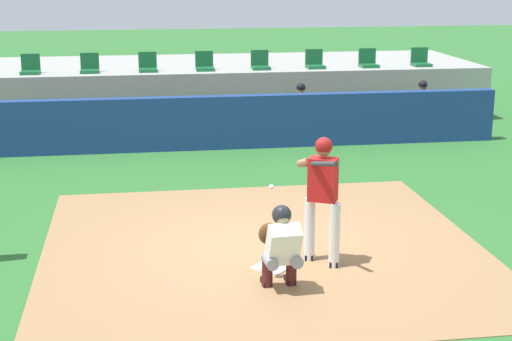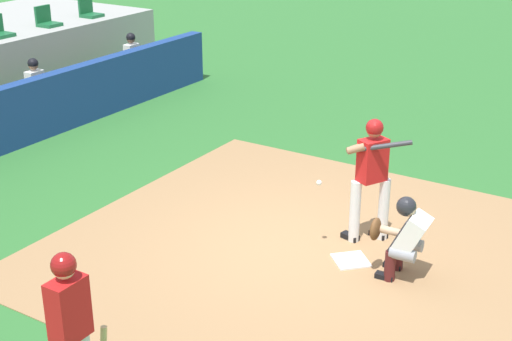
# 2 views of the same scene
# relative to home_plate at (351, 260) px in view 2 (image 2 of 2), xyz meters

# --- Properties ---
(ground_plane) EXTENTS (80.00, 80.00, 0.00)m
(ground_plane) POSITION_rel_home_plate_xyz_m (0.00, 0.80, -0.02)
(ground_plane) COLOR #2D6B2D
(dirt_infield) EXTENTS (6.40, 6.40, 0.01)m
(dirt_infield) POSITION_rel_home_plate_xyz_m (0.00, 0.80, -0.02)
(dirt_infield) COLOR #9E754C
(dirt_infield) RESTS_ON ground
(home_plate) EXTENTS (0.62, 0.62, 0.02)m
(home_plate) POSITION_rel_home_plate_xyz_m (0.00, 0.00, 0.00)
(home_plate) COLOR white
(home_plate) RESTS_ON dirt_infield
(batter_at_plate) EXTENTS (0.56, 0.90, 1.80)m
(batter_at_plate) POSITION_rel_home_plate_xyz_m (0.69, 0.08, 1.01)
(batter_at_plate) COLOR silver
(batter_at_plate) RESTS_ON ground
(catcher_crouched) EXTENTS (0.50, 1.63, 1.13)m
(catcher_crouched) POSITION_rel_home_plate_xyz_m (-0.02, -0.70, 0.59)
(catcher_crouched) COLOR gray
(catcher_crouched) RESTS_ON ground
(on_deck_batter) EXTENTS (0.58, 0.23, 1.79)m
(on_deck_batter) POSITION_rel_home_plate_xyz_m (-4.12, 0.89, 1.00)
(on_deck_batter) COLOR silver
(on_deck_batter) RESTS_ON ground
(dugout_player_0) EXTENTS (0.49, 0.70, 1.30)m
(dugout_player_0) POSITION_rel_home_plate_xyz_m (2.12, 8.14, 0.65)
(dugout_player_0) COLOR #939399
(dugout_player_0) RESTS_ON ground
(dugout_player_1) EXTENTS (0.49, 0.70, 1.30)m
(dugout_player_1) POSITION_rel_home_plate_xyz_m (5.16, 8.14, 0.65)
(dugout_player_1) COLOR #939399
(dugout_player_1) RESTS_ON ground
(stadium_seat_7) EXTENTS (0.46, 0.46, 0.48)m
(stadium_seat_7) POSITION_rel_home_plate_xyz_m (4.33, 10.18, 1.51)
(stadium_seat_7) COLOR #196033
(stadium_seat_7) RESTS_ON stands_platform
(stadium_seat_8) EXTENTS (0.46, 0.46, 0.48)m
(stadium_seat_8) POSITION_rel_home_plate_xyz_m (5.78, 10.18, 1.51)
(stadium_seat_8) COLOR #196033
(stadium_seat_8) RESTS_ON stands_platform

